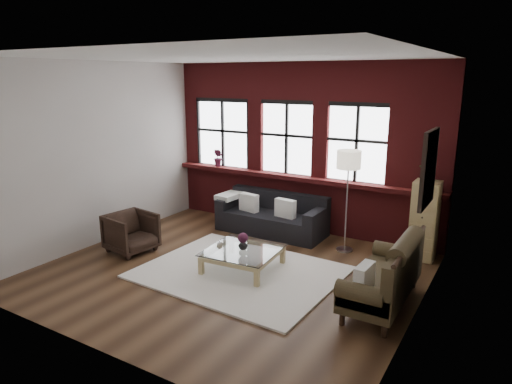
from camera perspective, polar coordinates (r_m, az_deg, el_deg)
The scene contains 26 objects.
floor at distance 7.19m, azimuth -3.18°, elevation -9.84°, with size 5.50×5.50×0.00m, color #3A2415.
ceiling at distance 6.57m, azimuth -3.58°, elevation 16.55°, with size 5.50×5.50×0.00m, color white.
wall_back at distance 8.85m, azimuth 5.79°, elevation 5.52°, with size 5.50×5.50×0.00m, color #BCB6AF.
wall_front at distance 4.90m, azimuth -20.00°, elevation -2.43°, with size 5.50×5.50×0.00m, color #BCB6AF.
wall_left at distance 8.53m, azimuth -18.90°, elevation 4.50°, with size 5.00×5.00×0.00m, color #BCB6AF.
wall_right at distance 5.67m, azimuth 20.32°, elevation -0.26°, with size 5.00×5.00×0.00m, color #BCB6AF.
brick_backwall at distance 8.79m, azimuth 5.62°, elevation 5.47°, with size 5.50×0.12×3.20m, color maroon, non-canonical shape.
sill_ledge at distance 8.82m, azimuth 5.28°, elevation 1.80°, with size 5.50×0.30×0.08m, color maroon.
window_left at distance 9.68m, azimuth -4.08°, elevation 7.20°, with size 1.38×0.10×1.50m, color black, non-canonical shape.
window_mid at distance 8.91m, azimuth 3.92°, elevation 6.60°, with size 1.38×0.10×1.50m, color black, non-canonical shape.
window_right at distance 8.38m, azimuth 12.52°, elevation 5.80°, with size 1.38×0.10×1.50m, color black, non-canonical shape.
wall_poster at distance 5.91m, azimuth 20.80°, elevation 2.75°, with size 0.05×0.74×0.94m, color black, non-canonical shape.
shag_rug at distance 7.11m, azimuth -2.05°, elevation -9.97°, with size 2.89×2.27×0.03m, color white.
dark_sofa at distance 8.74m, azimuth 1.95°, elevation -2.76°, with size 2.08×0.84×0.75m, color black, non-canonical shape.
pillow_a at distance 8.82m, azimuth -0.89°, elevation -1.31°, with size 0.40×0.14×0.34m, color white.
pillow_b at distance 8.45m, azimuth 3.68°, elevation -2.05°, with size 0.40×0.14×0.34m, color white.
vintage_settee at distance 6.24m, azimuth 15.53°, elevation -9.65°, with size 0.77×1.73×0.92m, color #392E1A, non-canonical shape.
pillow_settee at distance 5.74m, azimuth 13.38°, elevation -10.41°, with size 0.14×0.38×0.34m, color white.
armchair at distance 8.12m, azimuth -15.32°, elevation -4.91°, with size 0.72×0.74×0.68m, color black.
coffee_table at distance 7.16m, azimuth -1.62°, elevation -8.48°, with size 1.06×1.06×0.36m, color tan, non-canonical shape.
vase at distance 7.06m, azimuth -1.64°, elevation -6.59°, with size 0.15×0.15×0.15m, color #B2B2B2.
flowers at distance 7.02m, azimuth -1.64°, elevation -5.76°, with size 0.16×0.16×0.16m, color #4E1A32.
drawer_chest at distance 7.92m, azimuth 20.31°, elevation -3.37°, with size 0.40×0.40×1.31m, color tan.
potted_plant_top at distance 7.73m, azimuth 20.82°, elevation 2.40°, with size 0.29×0.25×0.32m, color #2D5923.
floor_lamp at distance 7.84m, azimuth 11.30°, elevation -0.68°, with size 0.40×0.40×1.90m, color #A5A5A8, non-canonical shape.
sill_plant at distance 9.68m, azimuth -4.74°, elevation 4.30°, with size 0.21×0.17×0.37m, color #4E1A32.
Camera 1 is at (3.70, -5.43, 2.94)m, focal length 32.00 mm.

